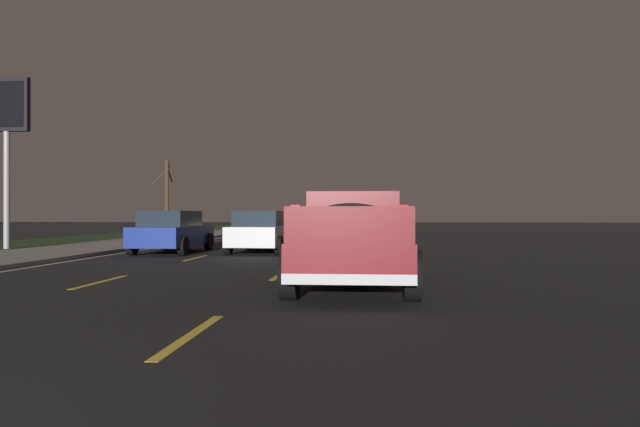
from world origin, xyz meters
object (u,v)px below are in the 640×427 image
bare_tree_far (167,195)px  sedan_blue (172,231)px  pickup_truck (352,236)px  gas_price_sign (7,120)px  sedan_black (261,224)px  sedan_white (262,231)px  sedan_tan (306,225)px

bare_tree_far → sedan_blue: bearing=-159.1°
pickup_truck → gas_price_sign: 18.46m
pickup_truck → sedan_black: pickup_truck is taller
sedan_blue → sedan_white: same height
pickup_truck → sedan_blue: size_ratio=1.23×
sedan_black → sedan_blue: bearing=179.8°
gas_price_sign → bare_tree_far: (19.02, 0.31, -2.37)m
bare_tree_far → sedan_tan: bearing=-127.6°
sedan_tan → gas_price_sign: gas_price_sign is taller
sedan_tan → sedan_black: bearing=36.0°
sedan_tan → sedan_blue: bearing=163.1°
sedan_tan → gas_price_sign: size_ratio=0.63×
pickup_truck → sedan_blue: bearing=37.5°
sedan_black → bare_tree_far: bearing=63.4°
sedan_blue → sedan_tan: bearing=-16.9°
pickup_truck → sedan_black: 26.54m
pickup_truck → gas_price_sign: bearing=53.7°
sedan_white → bare_tree_far: size_ratio=0.81×
sedan_white → sedan_black: bearing=11.1°
sedan_white → gas_price_sign: gas_price_sign is taller
sedan_blue → bare_tree_far: size_ratio=0.80×
sedan_blue → gas_price_sign: 8.97m
pickup_truck → sedan_white: 10.24m
sedan_blue → sedan_tan: same height
pickup_truck → bare_tree_far: bare_tree_far is taller
pickup_truck → sedan_white: (9.57, 3.64, -0.20)m
pickup_truck → gas_price_sign: size_ratio=0.78×
sedan_black → bare_tree_far: (3.99, 7.97, 2.12)m
pickup_truck → gas_price_sign: (10.63, 14.46, 4.30)m
sedan_white → gas_price_sign: bearing=84.4°
pickup_truck → sedan_black: bearing=14.9°
sedan_blue → sedan_black: bearing=-0.2°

